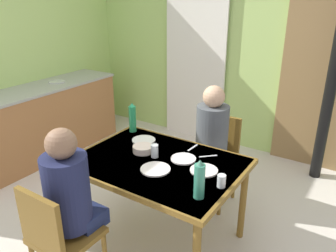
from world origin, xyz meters
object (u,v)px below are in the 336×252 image
(kitchen_counter, at_px, (41,122))
(dining_table, at_px, (158,170))
(serving_bowl_center, at_px, (143,149))
(person_near_diner, at_px, (69,189))
(person_far_diner, at_px, (211,132))
(chair_near_diner, at_px, (58,236))
(chair_far_diner, at_px, (216,154))
(water_bottle_green_near, at_px, (132,118))
(water_bottle_green_far, at_px, (199,180))

(kitchen_counter, distance_m, dining_table, 2.24)
(serving_bowl_center, bearing_deg, kitchen_counter, 167.12)
(person_near_diner, bearing_deg, person_far_diner, 75.62)
(chair_near_diner, relative_size, chair_far_diner, 1.00)
(water_bottle_green_near, bearing_deg, chair_near_diner, -75.29)
(person_near_diner, bearing_deg, water_bottle_green_far, 30.60)
(person_far_diner, height_order, water_bottle_green_far, person_far_diner)
(kitchen_counter, relative_size, person_near_diner, 2.77)
(kitchen_counter, xyz_separation_m, serving_bowl_center, (1.97, -0.45, 0.32))
(person_far_diner, bearing_deg, person_near_diner, 75.62)
(chair_near_diner, xyz_separation_m, person_near_diner, (-0.00, 0.14, 0.28))
(kitchen_counter, bearing_deg, chair_far_diner, 7.64)
(dining_table, distance_m, chair_near_diner, 0.88)
(dining_table, distance_m, serving_bowl_center, 0.23)
(water_bottle_green_near, distance_m, serving_bowl_center, 0.47)
(person_far_diner, relative_size, serving_bowl_center, 4.53)
(dining_table, relative_size, chair_far_diner, 1.50)
(person_near_diner, bearing_deg, dining_table, 71.63)
(water_bottle_green_far, relative_size, serving_bowl_center, 1.60)
(chair_near_diner, relative_size, person_near_diner, 1.13)
(person_far_diner, relative_size, water_bottle_green_far, 2.82)
(dining_table, bearing_deg, water_bottle_green_far, -27.06)
(person_far_diner, relative_size, water_bottle_green_near, 2.70)
(water_bottle_green_far, bearing_deg, chair_far_diner, 109.27)
(water_bottle_green_far, bearing_deg, dining_table, 152.94)
(kitchen_counter, bearing_deg, chair_near_diner, -34.91)
(water_bottle_green_near, relative_size, serving_bowl_center, 1.68)
(kitchen_counter, relative_size, chair_far_diner, 2.45)
(kitchen_counter, height_order, chair_near_diner, kitchen_counter)
(kitchen_counter, relative_size, dining_table, 1.64)
(kitchen_counter, distance_m, chair_far_diner, 2.31)
(kitchen_counter, height_order, water_bottle_green_near, water_bottle_green_near)
(water_bottle_green_near, relative_size, water_bottle_green_far, 1.04)
(dining_table, height_order, water_bottle_green_far, water_bottle_green_far)
(chair_near_diner, xyz_separation_m, water_bottle_green_near, (-0.32, 1.20, 0.38))
(dining_table, height_order, person_far_diner, person_far_diner)
(water_bottle_green_far, height_order, serving_bowl_center, water_bottle_green_far)
(kitchen_counter, bearing_deg, person_near_diner, -32.11)
(dining_table, distance_m, person_far_diner, 0.71)
(dining_table, height_order, serving_bowl_center, serving_bowl_center)
(chair_far_diner, bearing_deg, dining_table, 81.42)
(chair_far_diner, height_order, person_near_diner, person_near_diner)
(water_bottle_green_near, xyz_separation_m, water_bottle_green_far, (1.05, -0.63, -0.01))
(water_bottle_green_near, bearing_deg, kitchen_counter, 174.80)
(kitchen_counter, relative_size, serving_bowl_center, 12.56)
(kitchen_counter, relative_size, water_bottle_green_near, 7.50)
(chair_far_diner, relative_size, person_far_diner, 1.13)
(kitchen_counter, distance_m, water_bottle_green_far, 2.82)
(person_near_diner, height_order, water_bottle_green_near, person_near_diner)
(water_bottle_green_near, height_order, water_bottle_green_far, water_bottle_green_near)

